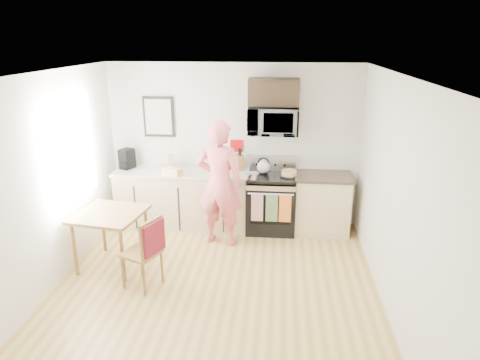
# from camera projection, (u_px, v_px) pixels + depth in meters

# --- Properties ---
(floor) EXTENTS (4.60, 4.60, 0.00)m
(floor) POSITION_uv_depth(u_px,v_px,m) (213.00, 297.00, 5.14)
(floor) COLOR olive
(floor) RESTS_ON ground
(back_wall) EXTENTS (4.00, 0.04, 2.60)m
(back_wall) POSITION_uv_depth(u_px,v_px,m) (234.00, 145.00, 6.89)
(back_wall) COLOR silver
(back_wall) RESTS_ON floor
(front_wall) EXTENTS (4.00, 0.04, 2.60)m
(front_wall) POSITION_uv_depth(u_px,v_px,m) (150.00, 333.00, 2.55)
(front_wall) COLOR silver
(front_wall) RESTS_ON floor
(left_wall) EXTENTS (0.04, 4.60, 2.60)m
(left_wall) POSITION_uv_depth(u_px,v_px,m) (39.00, 190.00, 4.90)
(left_wall) COLOR silver
(left_wall) RESTS_ON floor
(right_wall) EXTENTS (0.04, 4.60, 2.60)m
(right_wall) POSITION_uv_depth(u_px,v_px,m) (397.00, 202.00, 4.54)
(right_wall) COLOR silver
(right_wall) RESTS_ON floor
(ceiling) EXTENTS (4.00, 4.60, 0.04)m
(ceiling) POSITION_uv_depth(u_px,v_px,m) (208.00, 76.00, 4.30)
(ceiling) COLOR white
(ceiling) RESTS_ON back_wall
(window) EXTENTS (0.06, 1.40, 1.50)m
(window) POSITION_uv_depth(u_px,v_px,m) (71.00, 151.00, 5.57)
(window) COLOR white
(window) RESTS_ON left_wall
(cabinet_left) EXTENTS (2.10, 0.60, 0.90)m
(cabinet_left) POSITION_uv_depth(u_px,v_px,m) (183.00, 200.00, 6.95)
(cabinet_left) COLOR tan
(cabinet_left) RESTS_ON floor
(countertop_left) EXTENTS (2.14, 0.64, 0.04)m
(countertop_left) POSITION_uv_depth(u_px,v_px,m) (182.00, 172.00, 6.80)
(countertop_left) COLOR beige
(countertop_left) RESTS_ON cabinet_left
(cabinet_right) EXTENTS (0.84, 0.60, 0.90)m
(cabinet_right) POSITION_uv_depth(u_px,v_px,m) (322.00, 204.00, 6.75)
(cabinet_right) COLOR tan
(cabinet_right) RESTS_ON floor
(countertop_right) EXTENTS (0.88, 0.64, 0.04)m
(countertop_right) POSITION_uv_depth(u_px,v_px,m) (323.00, 176.00, 6.60)
(countertop_right) COLOR black
(countertop_right) RESTS_ON cabinet_right
(range) EXTENTS (0.76, 0.70, 1.16)m
(range) POSITION_uv_depth(u_px,v_px,m) (271.00, 204.00, 6.80)
(range) COLOR black
(range) RESTS_ON floor
(microwave) EXTENTS (0.76, 0.51, 0.42)m
(microwave) POSITION_uv_depth(u_px,v_px,m) (273.00, 120.00, 6.48)
(microwave) COLOR #ACACB1
(microwave) RESTS_ON back_wall
(upper_cabinet) EXTENTS (0.76, 0.35, 0.40)m
(upper_cabinet) POSITION_uv_depth(u_px,v_px,m) (274.00, 92.00, 6.38)
(upper_cabinet) COLOR black
(upper_cabinet) RESTS_ON back_wall
(wall_art) EXTENTS (0.50, 0.04, 0.65)m
(wall_art) POSITION_uv_depth(u_px,v_px,m) (159.00, 117.00, 6.83)
(wall_art) COLOR black
(wall_art) RESTS_ON back_wall
(wall_trivet) EXTENTS (0.20, 0.02, 0.20)m
(wall_trivet) POSITION_uv_depth(u_px,v_px,m) (237.00, 146.00, 6.87)
(wall_trivet) COLOR #B3100F
(wall_trivet) RESTS_ON back_wall
(person) EXTENTS (0.77, 0.59, 1.88)m
(person) POSITION_uv_depth(u_px,v_px,m) (220.00, 184.00, 6.21)
(person) COLOR #D0394B
(person) RESTS_ON floor
(dining_table) EXTENTS (0.83, 0.83, 0.78)m
(dining_table) POSITION_uv_depth(u_px,v_px,m) (110.00, 219.00, 5.64)
(dining_table) COLOR brown
(dining_table) RESTS_ON floor
(chair) EXTENTS (0.55, 0.52, 0.94)m
(chair) POSITION_uv_depth(u_px,v_px,m) (149.00, 245.00, 5.12)
(chair) COLOR brown
(chair) RESTS_ON floor
(knife_block) EXTENTS (0.16, 0.18, 0.24)m
(knife_block) POSITION_uv_depth(u_px,v_px,m) (240.00, 163.00, 6.81)
(knife_block) COLOR brown
(knife_block) RESTS_ON countertop_left
(utensil_crock) EXTENTS (0.11, 0.11, 0.34)m
(utensil_crock) POSITION_uv_depth(u_px,v_px,m) (228.00, 161.00, 6.86)
(utensil_crock) COLOR #B3100F
(utensil_crock) RESTS_ON countertop_left
(fruit_bowl) EXTENTS (0.20, 0.20, 0.09)m
(fruit_bowl) POSITION_uv_depth(u_px,v_px,m) (166.00, 167.00, 6.89)
(fruit_bowl) COLOR silver
(fruit_bowl) RESTS_ON countertop_left
(milk_carton) EXTENTS (0.10, 0.10, 0.24)m
(milk_carton) POSITION_uv_depth(u_px,v_px,m) (171.00, 162.00, 6.84)
(milk_carton) COLOR tan
(milk_carton) RESTS_ON countertop_left
(coffee_maker) EXTENTS (0.25, 0.29, 0.32)m
(coffee_maker) POSITION_uv_depth(u_px,v_px,m) (127.00, 159.00, 6.88)
(coffee_maker) COLOR black
(coffee_maker) RESTS_ON countertop_left
(bread_bag) EXTENTS (0.34, 0.26, 0.11)m
(bread_bag) POSITION_uv_depth(u_px,v_px,m) (172.00, 172.00, 6.57)
(bread_bag) COLOR tan
(bread_bag) RESTS_ON countertop_left
(cake) EXTENTS (0.28, 0.28, 0.09)m
(cake) POSITION_uv_depth(u_px,v_px,m) (289.00, 173.00, 6.58)
(cake) COLOR black
(cake) RESTS_ON range
(kettle) EXTENTS (0.20, 0.20, 0.26)m
(kettle) POSITION_uv_depth(u_px,v_px,m) (263.00, 166.00, 6.70)
(kettle) COLOR silver
(kettle) RESTS_ON range
(pot) EXTENTS (0.18, 0.31, 0.09)m
(pot) POSITION_uv_depth(u_px,v_px,m) (253.00, 176.00, 6.46)
(pot) COLOR #ACACB1
(pot) RESTS_ON range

